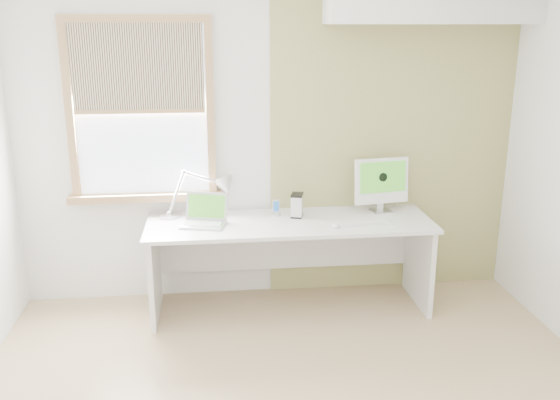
{
  "coord_description": "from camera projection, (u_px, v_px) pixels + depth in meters",
  "views": [
    {
      "loc": [
        -0.46,
        -3.02,
        2.2
      ],
      "look_at": [
        0.0,
        1.05,
        1.0
      ],
      "focal_mm": 38.87,
      "sensor_mm": 36.0,
      "label": 1
    }
  ],
  "objects": [
    {
      "name": "window",
      "position": [
        141.0,
        112.0,
        4.64
      ],
      "size": [
        1.2,
        0.14,
        1.42
      ],
      "color": "olive",
      "rests_on": "room"
    },
    {
      "name": "imac",
      "position": [
        382.0,
        182.0,
        4.85
      ],
      "size": [
        0.45,
        0.18,
        0.44
      ],
      "color": "silver",
      "rests_on": "desk"
    },
    {
      "name": "room",
      "position": [
        302.0,
        201.0,
        3.18
      ],
      "size": [
        4.04,
        3.54,
        2.64
      ],
      "color": "tan",
      "rests_on": "ground"
    },
    {
      "name": "external_drive",
      "position": [
        297.0,
        205.0,
        4.76
      ],
      "size": [
        0.12,
        0.16,
        0.18
      ],
      "color": "silver",
      "rests_on": "desk"
    },
    {
      "name": "mouse",
      "position": [
        336.0,
        225.0,
        4.53
      ],
      "size": [
        0.06,
        0.09,
        0.03
      ],
      "primitive_type": "ellipsoid",
      "rotation": [
        0.0,
        0.0,
        0.03
      ],
      "color": "white",
      "rests_on": "desk"
    },
    {
      "name": "laptop",
      "position": [
        205.0,
        217.0,
        4.6
      ],
      "size": [
        0.37,
        0.33,
        0.23
      ],
      "color": "silver",
      "rests_on": "desk"
    },
    {
      "name": "desk_lamp",
      "position": [
        215.0,
        190.0,
        4.8
      ],
      "size": [
        0.67,
        0.29,
        0.37
      ],
      "color": "silver",
      "rests_on": "desk"
    },
    {
      "name": "phone_dock",
      "position": [
        276.0,
        211.0,
        4.8
      ],
      "size": [
        0.08,
        0.08,
        0.13
      ],
      "color": "silver",
      "rests_on": "desk"
    },
    {
      "name": "keyboard",
      "position": [
        365.0,
        223.0,
        4.61
      ],
      "size": [
        0.42,
        0.12,
        0.02
      ],
      "color": "white",
      "rests_on": "desk"
    },
    {
      "name": "accent_wall",
      "position": [
        392.0,
        137.0,
        4.95
      ],
      "size": [
        2.0,
        0.02,
        2.6
      ],
      "primitive_type": "cube",
      "color": "#979D5B",
      "rests_on": "room"
    },
    {
      "name": "desk",
      "position": [
        289.0,
        242.0,
        4.78
      ],
      "size": [
        2.2,
        0.7,
        0.73
      ],
      "color": "silver",
      "rests_on": "room"
    }
  ]
}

